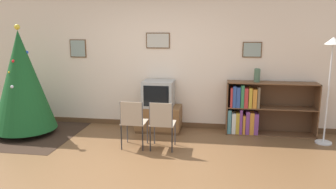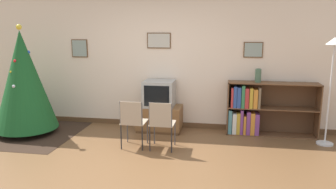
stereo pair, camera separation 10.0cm
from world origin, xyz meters
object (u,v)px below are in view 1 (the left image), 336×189
tv_console (159,118)px  christmas_tree (22,81)px  folding_chair_left (133,121)px  folding_chair_right (162,122)px  television (159,94)px  vase (257,75)px  bookshelf (254,110)px  standing_lamp (331,63)px

tv_console → christmas_tree: bearing=-166.3°
folding_chair_left → folding_chair_right: (0.49, 0.00, 0.00)m
television → vase: 1.88m
folding_chair_left → vase: bearing=28.4°
folding_chair_left → bookshelf: 2.35m
bookshelf → vase: size_ratio=6.54×
vase → standing_lamp: standing_lamp is taller
christmas_tree → standing_lamp: size_ratio=1.11×
christmas_tree → folding_chair_left: (2.21, -0.43, -0.55)m
christmas_tree → vase: (4.29, 0.70, 0.10)m
tv_console → folding_chair_right: 1.08m
vase → folding_chair_left: bearing=-151.6°
folding_chair_right → vase: (1.60, 1.13, 0.65)m
christmas_tree → tv_console: 2.64m
folding_chair_right → bookshelf: bearing=35.1°
folding_chair_right → vase: size_ratio=3.26×
folding_chair_right → vase: bearing=35.2°
television → folding_chair_left: television is taller
vase → television: bearing=-176.7°
tv_console → television: television is taller
television → bookshelf: (1.82, 0.09, -0.27)m
tv_console → bookshelf: bearing=2.7°
vase → standing_lamp: (1.15, -0.38, 0.28)m
tv_console → folding_chair_left: folding_chair_left is taller
folding_chair_right → standing_lamp: size_ratio=0.45×
tv_console → standing_lamp: bearing=-5.3°
christmas_tree → folding_chair_left: christmas_tree is taller
tv_console → vase: bearing=3.2°
folding_chair_right → vase: vase is taller
television → bookshelf: bearing=2.8°
tv_console → standing_lamp: (2.99, -0.28, 1.16)m
television → folding_chair_right: size_ratio=0.71×
television → folding_chair_right: 1.08m
folding_chair_left → standing_lamp: size_ratio=0.45×
bookshelf → vase: 0.66m
christmas_tree → television: 2.54m
bookshelf → folding_chair_left: bearing=-151.7°
christmas_tree → standing_lamp: (5.44, 0.32, 0.39)m
christmas_tree → folding_chair_left: size_ratio=2.49×
vase → standing_lamp: 1.24m
folding_chair_right → bookshelf: (1.58, 1.11, -0.00)m
christmas_tree → vase: size_ratio=8.13×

